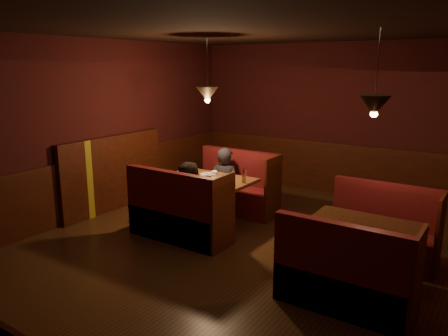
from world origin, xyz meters
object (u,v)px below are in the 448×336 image
Objects in this scene: main_bench_far at (237,192)px; second_bench_near at (344,282)px; second_bench_far at (382,236)px; second_table at (364,239)px; main_bench_near at (178,218)px; diner_b at (191,189)px; diner_a at (225,170)px; main_table at (209,189)px.

main_bench_far reaches higher than second_bench_near.
second_table is at bearing -92.20° from second_bench_far.
main_bench_near is 0.46m from diner_b.
second_bench_far is at bearing 163.71° from diner_a.
second_bench_near is 0.95× the size of diner_b.
diner_b is at bearing 70.44° from main_bench_near.
main_bench_far reaches higher than second_bench_far.
main_bench_near is at bearing -131.92° from diner_b.
second_bench_near is at bearing 137.49° from diner_a.
diner_b reaches higher than second_table.
second_bench_far is (2.63, 0.19, -0.26)m from main_table.
second_table is (2.58, -1.35, 0.19)m from main_bench_far.
second_bench_near is (0.03, -0.75, -0.21)m from second_table.
main_bench_near reaches higher than second_bench_near.
main_bench_far is 2.92m from second_table.
main_bench_far is at bearing 70.92° from diner_b.
diner_a is (-2.74, 0.43, 0.43)m from second_bench_far.
diner_b is at bearing 163.81° from second_bench_near.
diner_a reaches higher than main_bench_far.
diner_b reaches higher than main_bench_near.
second_table is 0.85× the size of diner_a.
main_bench_near is 1.23× the size of second_table.
main_bench_near is at bearing -88.97° from main_table.
second_table is at bearing 5.19° from main_bench_near.
second_bench_far is 0.93× the size of diner_a.
main_bench_near is (0.01, -0.80, -0.24)m from main_table.
main_bench_near is at bearing -174.81° from second_table.
second_bench_far is 1.00× the size of second_bench_near.
main_bench_near is 1.48m from diner_a.
main_bench_far is at bearing 166.94° from second_bench_far.
second_bench_far is at bearing 20.64° from main_bench_near.
main_table is at bearing 76.80° from diner_b.
main_bench_far is 1.05× the size of diner_b.
main_table is at bearing 91.03° from main_bench_near.
diner_a reaches higher than second_bench_far.
main_table is 0.83m from main_bench_near.
main_bench_near is at bearing 168.85° from second_bench_near.
second_table is 0.78m from second_bench_far.
second_bench_far is at bearing -13.06° from main_bench_far.
main_bench_far is at bearing 152.31° from second_table.
main_bench_near is (0.00, -1.59, 0.00)m from main_bench_far.
second_bench_far is (2.61, -0.61, -0.02)m from main_bench_far.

